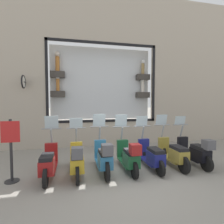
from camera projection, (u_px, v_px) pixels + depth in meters
name	position (u px, v px, depth m)	size (l,w,h in m)	color
ground_plane	(124.00, 174.00, 5.06)	(120.00, 120.00, 0.00)	gray
building_facade	(103.00, 69.00, 8.37)	(1.20, 36.00, 7.28)	#ADA08E
scooter_black_0	(196.00, 152.00, 5.70)	(1.80, 0.61, 1.56)	black
scooter_olive_1	(173.00, 153.00, 5.61)	(1.80, 0.61, 1.63)	black
scooter_navy_2	(152.00, 156.00, 5.44)	(1.79, 0.60, 1.60)	black
scooter_green_3	(129.00, 156.00, 5.21)	(1.79, 0.60, 1.66)	black
scooter_teal_4	(104.00, 157.00, 5.06)	(1.81, 0.60, 1.69)	black
scooter_yellow_5	(77.00, 160.00, 4.88)	(1.79, 0.60, 1.56)	black
scooter_red_6	(49.00, 163.00, 4.79)	(1.80, 0.61, 1.65)	black
shop_sign_post	(11.00, 148.00, 4.52)	(0.36, 0.45, 1.64)	#232326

